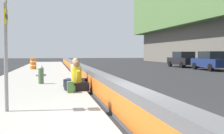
% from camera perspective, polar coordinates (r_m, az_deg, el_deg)
% --- Properties ---
extents(ground_plane, '(160.00, 160.00, 0.00)m').
position_cam_1_polar(ground_plane, '(6.13, 4.01, -11.90)').
color(ground_plane, '#232326').
rests_on(ground_plane, ground).
extents(sidewalk_strip, '(80.00, 4.40, 0.14)m').
position_cam_1_polar(sidewalk_strip, '(5.98, -21.81, -11.78)').
color(sidewalk_strip, gray).
rests_on(sidewalk_strip, ground_plane).
extents(jersey_barrier, '(76.00, 0.45, 0.85)m').
position_cam_1_polar(jersey_barrier, '(6.03, 3.99, -8.00)').
color(jersey_barrier, '#545456').
rests_on(jersey_barrier, ground_plane).
extents(route_sign_post, '(0.44, 0.09, 3.60)m').
position_cam_1_polar(route_sign_post, '(7.22, -21.03, 8.03)').
color(route_sign_post, gray).
rests_on(route_sign_post, sidewalk_strip).
extents(fire_hydrant, '(0.26, 0.46, 0.88)m').
position_cam_1_polar(fire_hydrant, '(13.22, -14.38, -1.42)').
color(fire_hydrant, '#47663D').
rests_on(fire_hydrant, sidewalk_strip).
extents(seated_person_foreground, '(0.81, 0.91, 1.14)m').
position_cam_1_polar(seated_person_foreground, '(10.66, -7.31, -2.87)').
color(seated_person_foreground, black).
rests_on(seated_person_foreground, sidewalk_strip).
extents(seated_person_middle, '(0.97, 1.05, 1.21)m').
position_cam_1_polar(seated_person_middle, '(11.92, -7.48, -2.15)').
color(seated_person_middle, '#23284C').
rests_on(seated_person_middle, sidewalk_strip).
extents(backpack, '(0.32, 0.28, 0.40)m').
position_cam_1_polar(backpack, '(10.11, -8.47, -4.11)').
color(backpack, '#4C7A3D').
rests_on(backpack, sidewalk_strip).
extents(construction_barrel, '(0.54, 0.54, 0.95)m').
position_cam_1_polar(construction_barrel, '(25.29, -15.87, 0.65)').
color(construction_barrel, orange).
rests_on(construction_barrel, sidewalk_strip).
extents(parked_car_fourth, '(4.56, 2.07, 1.71)m').
position_cam_1_polar(parked_car_fourth, '(26.53, 19.73, 1.22)').
color(parked_car_fourth, navy).
rests_on(parked_car_fourth, ground_plane).
extents(parked_car_midline, '(4.53, 2.00, 1.71)m').
position_cam_1_polar(parked_car_midline, '(31.36, 14.40, 1.53)').
color(parked_car_midline, black).
rests_on(parked_car_midline, ground_plane).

